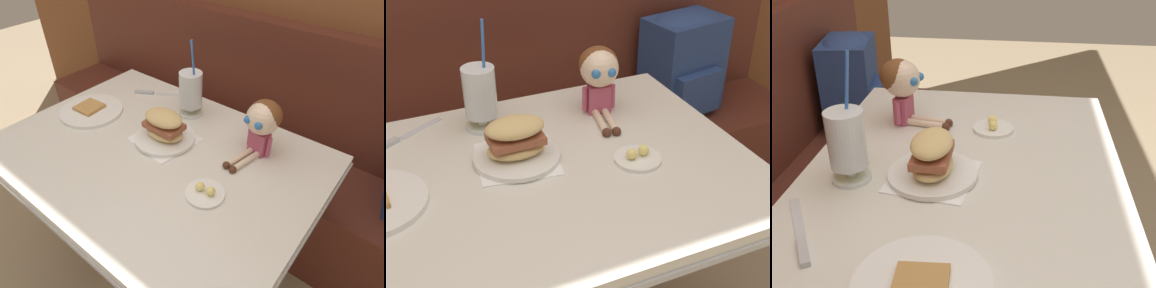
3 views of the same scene
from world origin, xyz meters
TOP-DOWN VIEW (x-y plane):
  - diner_table at (0.00, 0.18)m, footprint 1.11×0.81m
  - toast_plate at (-0.38, 0.20)m, footprint 0.25×0.25m
  - milkshake_glass at (-0.06, 0.44)m, footprint 0.10×0.10m
  - sandwich_plate at (-0.02, 0.25)m, footprint 0.23×0.23m
  - butter_saucer at (0.26, 0.12)m, footprint 0.12×0.12m
  - butter_knife at (-0.29, 0.46)m, footprint 0.21×0.14m
  - seated_doll at (0.28, 0.40)m, footprint 0.13×0.23m
  - backpack at (0.84, 0.78)m, footprint 0.33×0.29m

SIDE VIEW (x-z plane):
  - diner_table at x=0.00m, z-range 0.17..0.91m
  - backpack at x=0.84m, z-range 0.46..0.86m
  - butter_knife at x=-0.29m, z-range 0.74..0.75m
  - toast_plate at x=-0.38m, z-range 0.74..0.76m
  - butter_saucer at x=0.26m, z-range 0.73..0.77m
  - sandwich_plate at x=-0.02m, z-range 0.73..0.84m
  - milkshake_glass at x=-0.06m, z-range 0.68..1.00m
  - seated_doll at x=0.28m, z-range 0.77..0.97m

